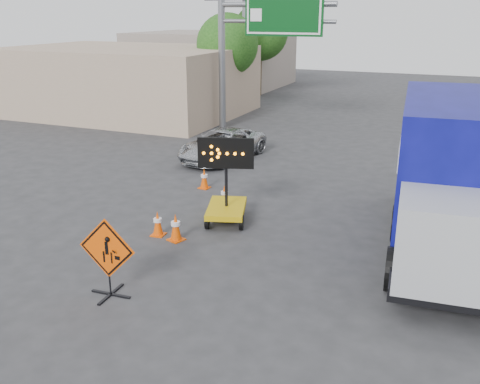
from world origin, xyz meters
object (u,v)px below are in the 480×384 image
Objects in this scene: arrow_board at (226,203)px; pickup_truck at (222,145)px; box_truck at (449,184)px; construction_sign at (108,256)px.

pickup_truck is (-3.17, 6.50, 0.04)m from arrow_board.
pickup_truck is 0.54× the size of box_truck.
construction_sign is 8.83m from box_truck.
construction_sign is at bearing -144.98° from box_truck.
arrow_board is at bearing -56.13° from pickup_truck.
pickup_truck is (-2.65, 11.61, -0.34)m from construction_sign.
arrow_board reaches higher than construction_sign.
pickup_truck is at bearing 142.15° from box_truck.
box_truck reaches higher than arrow_board.
construction_sign is 0.22× the size of box_truck.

